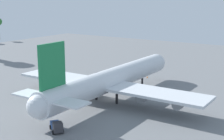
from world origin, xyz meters
TOP-DOWN VIEW (x-y plane):
  - ground_plane at (0.00, 0.00)m, footprint 248.43×248.43m
  - cargo_airplane at (-0.26, 0.00)m, footprint 62.11×57.36m
  - maintenance_van at (-25.98, -2.79)m, footprint 4.42×5.13m
  - baggage_tug at (19.34, 17.77)m, footprint 5.01×3.13m
  - safety_cone_nose at (27.95, 3.26)m, footprint 0.47×0.47m

SIDE VIEW (x-z plane):
  - ground_plane at x=0.00m, z-range 0.00..0.00m
  - safety_cone_nose at x=27.95m, z-range 0.00..0.67m
  - baggage_tug at x=19.34m, z-range 0.07..2.03m
  - maintenance_van at x=-25.98m, z-range -0.03..2.46m
  - cargo_airplane at x=-0.26m, z-range -3.72..15.09m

